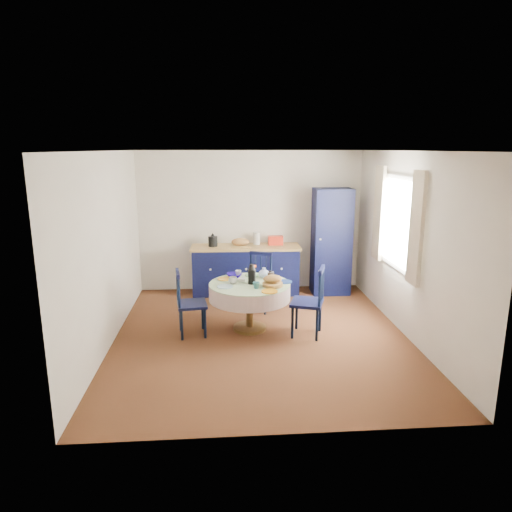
{
  "coord_description": "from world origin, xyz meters",
  "views": [
    {
      "loc": [
        -0.52,
        -5.88,
        2.53
      ],
      "look_at": [
        -0.05,
        0.2,
        1.09
      ],
      "focal_mm": 32.0,
      "sensor_mm": 36.0,
      "label": 1
    }
  ],
  "objects_px": {
    "kitchen_counter": "(246,269)",
    "dining_table": "(250,291)",
    "mug_d": "(238,273)",
    "chair_right": "(310,301)",
    "cobalt_bowl": "(234,275)",
    "pantry_cabinet": "(331,242)",
    "mug_a": "(233,280)",
    "chair_left": "(189,303)",
    "mug_b": "(256,285)",
    "mug_c": "(270,275)",
    "chair_far": "(258,281)"
  },
  "relations": [
    {
      "from": "chair_left",
      "to": "pantry_cabinet",
      "type": "bearing_deg",
      "value": -62.0
    },
    {
      "from": "chair_left",
      "to": "cobalt_bowl",
      "type": "bearing_deg",
      "value": -62.54
    },
    {
      "from": "mug_c",
      "to": "mug_d",
      "type": "height_order",
      "value": "mug_c"
    },
    {
      "from": "dining_table",
      "to": "mug_c",
      "type": "xyz_separation_m",
      "value": [
        0.3,
        0.24,
        0.16
      ]
    },
    {
      "from": "kitchen_counter",
      "to": "dining_table",
      "type": "height_order",
      "value": "kitchen_counter"
    },
    {
      "from": "mug_a",
      "to": "chair_left",
      "type": "bearing_deg",
      "value": -168.21
    },
    {
      "from": "mug_b",
      "to": "mug_d",
      "type": "bearing_deg",
      "value": 108.32
    },
    {
      "from": "chair_right",
      "to": "mug_d",
      "type": "relative_size",
      "value": 10.98
    },
    {
      "from": "pantry_cabinet",
      "to": "mug_b",
      "type": "relative_size",
      "value": 19.22
    },
    {
      "from": "mug_d",
      "to": "mug_b",
      "type": "bearing_deg",
      "value": -71.68
    },
    {
      "from": "chair_left",
      "to": "mug_a",
      "type": "bearing_deg",
      "value": -86.26
    },
    {
      "from": "pantry_cabinet",
      "to": "mug_c",
      "type": "distance_m",
      "value": 1.85
    },
    {
      "from": "chair_left",
      "to": "mug_b",
      "type": "bearing_deg",
      "value": -105.94
    },
    {
      "from": "kitchen_counter",
      "to": "pantry_cabinet",
      "type": "relative_size",
      "value": 1.04
    },
    {
      "from": "chair_far",
      "to": "dining_table",
      "type": "bearing_deg",
      "value": -80.95
    },
    {
      "from": "kitchen_counter",
      "to": "pantry_cabinet",
      "type": "distance_m",
      "value": 1.59
    },
    {
      "from": "pantry_cabinet",
      "to": "dining_table",
      "type": "relative_size",
      "value": 1.59
    },
    {
      "from": "mug_c",
      "to": "mug_a",
      "type": "bearing_deg",
      "value": -156.35
    },
    {
      "from": "mug_a",
      "to": "mug_b",
      "type": "height_order",
      "value": "mug_a"
    },
    {
      "from": "pantry_cabinet",
      "to": "mug_a",
      "type": "xyz_separation_m",
      "value": [
        -1.78,
        -1.61,
        -0.2
      ]
    },
    {
      "from": "kitchen_counter",
      "to": "mug_a",
      "type": "xyz_separation_m",
      "value": [
        -0.27,
        -1.72,
        0.29
      ]
    },
    {
      "from": "mug_c",
      "to": "cobalt_bowl",
      "type": "distance_m",
      "value": 0.52
    },
    {
      "from": "kitchen_counter",
      "to": "dining_table",
      "type": "relative_size",
      "value": 1.64
    },
    {
      "from": "kitchen_counter",
      "to": "mug_d",
      "type": "relative_size",
      "value": 21.68
    },
    {
      "from": "chair_left",
      "to": "mug_b",
      "type": "xyz_separation_m",
      "value": [
        0.92,
        -0.13,
        0.27
      ]
    },
    {
      "from": "chair_right",
      "to": "cobalt_bowl",
      "type": "xyz_separation_m",
      "value": [
        -1.02,
        0.59,
        0.22
      ]
    },
    {
      "from": "kitchen_counter",
      "to": "mug_c",
      "type": "xyz_separation_m",
      "value": [
        0.27,
        -1.48,
        0.29
      ]
    },
    {
      "from": "kitchen_counter",
      "to": "chair_left",
      "type": "distance_m",
      "value": 2.05
    },
    {
      "from": "chair_far",
      "to": "chair_right",
      "type": "bearing_deg",
      "value": -38.83
    },
    {
      "from": "chair_far",
      "to": "mug_b",
      "type": "xyz_separation_m",
      "value": [
        -0.12,
        -1.08,
        0.27
      ]
    },
    {
      "from": "kitchen_counter",
      "to": "mug_a",
      "type": "distance_m",
      "value": 1.76
    },
    {
      "from": "dining_table",
      "to": "chair_left",
      "type": "height_order",
      "value": "dining_table"
    },
    {
      "from": "dining_table",
      "to": "mug_d",
      "type": "distance_m",
      "value": 0.46
    },
    {
      "from": "chair_left",
      "to": "mug_a",
      "type": "relative_size",
      "value": 7.67
    },
    {
      "from": "chair_far",
      "to": "chair_right",
      "type": "distance_m",
      "value": 1.25
    },
    {
      "from": "mug_d",
      "to": "mug_c",
      "type": "bearing_deg",
      "value": -19.8
    },
    {
      "from": "kitchen_counter",
      "to": "mug_c",
      "type": "relative_size",
      "value": 15.63
    },
    {
      "from": "chair_right",
      "to": "cobalt_bowl",
      "type": "bearing_deg",
      "value": -101.55
    },
    {
      "from": "dining_table",
      "to": "cobalt_bowl",
      "type": "relative_size",
      "value": 5.18
    },
    {
      "from": "cobalt_bowl",
      "to": "chair_right",
      "type": "bearing_deg",
      "value": -30.21
    },
    {
      "from": "chair_left",
      "to": "chair_far",
      "type": "distance_m",
      "value": 1.41
    },
    {
      "from": "mug_c",
      "to": "chair_right",
      "type": "bearing_deg",
      "value": -44.87
    },
    {
      "from": "mug_b",
      "to": "mug_c",
      "type": "distance_m",
      "value": 0.55
    },
    {
      "from": "mug_a",
      "to": "mug_b",
      "type": "bearing_deg",
      "value": -39.33
    },
    {
      "from": "mug_c",
      "to": "dining_table",
      "type": "bearing_deg",
      "value": -140.97
    },
    {
      "from": "pantry_cabinet",
      "to": "chair_far",
      "type": "relative_size",
      "value": 2.02
    },
    {
      "from": "mug_b",
      "to": "mug_c",
      "type": "xyz_separation_m",
      "value": [
        0.23,
        0.49,
        0.0
      ]
    },
    {
      "from": "pantry_cabinet",
      "to": "mug_d",
      "type": "height_order",
      "value": "pantry_cabinet"
    },
    {
      "from": "mug_a",
      "to": "cobalt_bowl",
      "type": "height_order",
      "value": "mug_a"
    },
    {
      "from": "mug_b",
      "to": "cobalt_bowl",
      "type": "relative_size",
      "value": 0.43
    }
  ]
}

